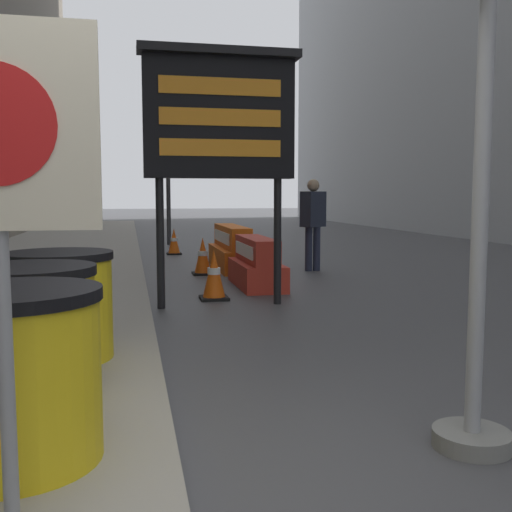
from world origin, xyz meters
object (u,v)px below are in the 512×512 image
traffic_cone_near (203,257)px  traffic_light_near_curb (168,130)px  barrel_drum_foreground (15,375)px  pedestrian_worker (313,217)px  barrel_drum_middle (30,332)px  jersey_barrier_orange_far (232,250)px  barrel_drum_back (59,305)px  jersey_barrier_red_striped (257,265)px  traffic_cone_mid (174,242)px  message_board (219,118)px  traffic_cone_far (214,275)px

traffic_cone_near → traffic_light_near_curb: size_ratio=0.15×
barrel_drum_foreground → pedestrian_worker: 8.75m
barrel_drum_middle → jersey_barrier_orange_far: (2.56, 7.46, -0.20)m
traffic_light_near_curb → pedestrian_worker: size_ratio=2.61×
barrel_drum_back → jersey_barrier_red_striped: (2.48, 4.24, -0.23)m
barrel_drum_foreground → jersey_barrier_orange_far: bearing=73.5°
jersey_barrier_orange_far → traffic_cone_mid: bearing=106.2°
barrel_drum_middle → barrel_drum_back: (0.08, 0.93, 0.00)m
traffic_cone_near → traffic_cone_mid: size_ratio=1.07×
barrel_drum_middle → barrel_drum_back: same height
barrel_drum_foreground → jersey_barrier_orange_far: 8.76m
traffic_cone_near → barrel_drum_back: bearing=-107.4°
barrel_drum_foreground → message_board: bearing=69.8°
message_board → traffic_light_near_curb: (-0.03, 9.68, 0.85)m
barrel_drum_middle → traffic_cone_mid: (1.67, 10.54, -0.27)m
traffic_cone_far → traffic_light_near_curb: (-0.01, 9.16, 2.90)m
barrel_drum_back → traffic_light_near_curb: (1.65, 12.39, 2.66)m
jersey_barrier_red_striped → traffic_light_near_curb: bearing=95.8°
message_board → jersey_barrier_red_striped: bearing=62.3°
message_board → pedestrian_worker: message_board is taller
traffic_cone_mid → barrel_drum_foreground: bearing=-97.9°
jersey_barrier_orange_far → pedestrian_worker: size_ratio=1.26×
traffic_cone_near → pedestrian_worker: bearing=3.1°
barrel_drum_middle → jersey_barrier_red_striped: 5.78m
pedestrian_worker → traffic_cone_near: bearing=151.1°
pedestrian_worker → traffic_light_near_curb: bearing=77.3°
barrel_drum_middle → message_board: size_ratio=0.26×
message_board → traffic_cone_near: message_board is taller
pedestrian_worker → barrel_drum_foreground: bearing=-148.8°
jersey_barrier_red_striped → jersey_barrier_orange_far: size_ratio=0.77×
traffic_cone_mid → pedestrian_worker: bearing=-57.4°
barrel_drum_foreground → barrel_drum_back: size_ratio=1.00×
barrel_drum_middle → traffic_cone_mid: barrel_drum_middle is taller
traffic_cone_far → pedestrian_worker: 3.60m
barrel_drum_middle → pedestrian_worker: 7.97m
traffic_cone_near → barrel_drum_foreground: bearing=-103.4°
traffic_cone_near → traffic_light_near_curb: traffic_light_near_curb is taller
barrel_drum_foreground → traffic_cone_near: size_ratio=1.26×
jersey_barrier_orange_far → barrel_drum_middle: bearing=-108.9°
barrel_drum_middle → traffic_cone_far: (1.75, 4.16, -0.24)m
jersey_barrier_orange_far → traffic_cone_far: jersey_barrier_orange_far is taller
barrel_drum_back → jersey_barrier_orange_far: size_ratio=0.39×
barrel_drum_back → pedestrian_worker: bearing=56.5°
message_board → pedestrian_worker: (2.25, 3.23, -1.37)m
barrel_drum_back → traffic_cone_near: bearing=72.6°
barrel_drum_foreground → traffic_cone_mid: (1.59, 11.47, -0.27)m
traffic_cone_mid → pedestrian_worker: size_ratio=0.36×
traffic_cone_near → traffic_light_near_curb: 7.18m
message_board → traffic_cone_far: bearing=91.5°
barrel_drum_back → traffic_cone_far: barrel_drum_back is taller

